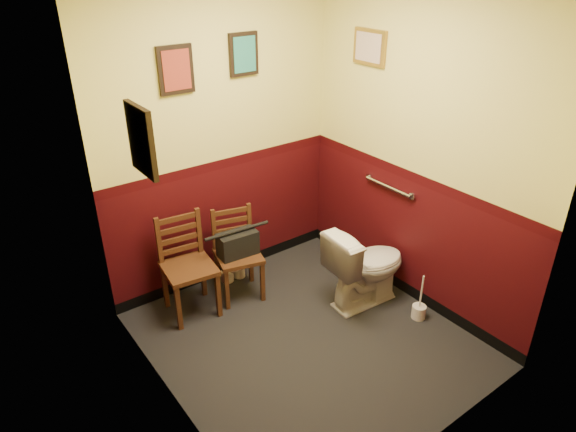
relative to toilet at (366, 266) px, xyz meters
name	(u,v)px	position (x,y,z in m)	size (l,w,h in m)	color
floor	(307,339)	(-0.72, -0.10, -0.35)	(2.20, 2.40, 0.00)	black
wall_back	(220,137)	(-0.72, 1.10, 1.00)	(2.20, 2.70, 0.00)	#38080D
wall_front	(460,261)	(-0.72, -1.30, 1.00)	(2.20, 2.70, 0.00)	#38080D
wall_left	(157,231)	(-1.82, -0.10, 1.00)	(2.40, 2.70, 0.00)	#38080D
wall_right	(419,150)	(0.38, -0.10, 1.00)	(2.40, 2.70, 0.00)	#38080D
grab_bar	(388,187)	(0.35, 0.15, 0.60)	(0.05, 0.56, 0.06)	silver
framed_print_back_a	(176,70)	(-1.07, 1.08, 1.60)	(0.28, 0.04, 0.36)	black
framed_print_back_b	(244,54)	(-0.47, 1.08, 1.65)	(0.26, 0.04, 0.34)	black
framed_print_left	(142,140)	(-1.80, 0.00, 1.50)	(0.04, 0.30, 0.38)	black
framed_print_right	(370,47)	(0.36, 0.50, 1.70)	(0.04, 0.34, 0.28)	olive
toilet	(366,266)	(0.00, 0.00, 0.00)	(0.40, 0.72, 0.71)	white
toilet_brush	(419,311)	(0.20, -0.45, -0.29)	(0.12, 0.12, 0.42)	silver
chair_left	(187,266)	(-1.27, 0.80, 0.08)	(0.45, 0.45, 0.86)	#4E2C17
chair_right	(237,254)	(-0.81, 0.76, 0.05)	(0.46, 0.46, 0.80)	#4E2C17
handbag	(238,243)	(-0.82, 0.73, 0.17)	(0.35, 0.20, 0.25)	black
tp_stack	(233,271)	(-0.74, 0.97, -0.27)	(0.24, 0.13, 0.21)	silver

